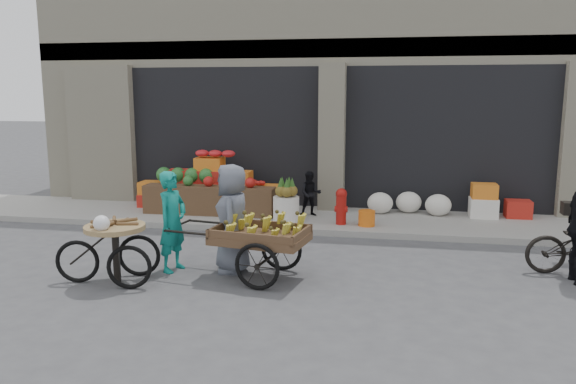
% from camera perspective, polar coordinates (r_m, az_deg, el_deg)
% --- Properties ---
extents(ground, '(80.00, 80.00, 0.00)m').
position_cam_1_polar(ground, '(7.74, 0.31, -10.03)').
color(ground, '#424244').
rests_on(ground, ground).
extents(sidewalk, '(18.00, 2.20, 0.12)m').
position_cam_1_polar(sidewalk, '(11.62, 3.92, -2.86)').
color(sidewalk, gray).
rests_on(sidewalk, ground).
extents(building, '(14.00, 6.45, 7.00)m').
position_cam_1_polar(building, '(15.26, 5.84, 12.71)').
color(building, beige).
rests_on(building, ground).
extents(fruit_display, '(3.10, 1.12, 1.24)m').
position_cam_1_polar(fruit_display, '(12.30, -7.46, 0.70)').
color(fruit_display, red).
rests_on(fruit_display, sidewalk).
extents(pineapple_bin, '(0.52, 0.52, 0.50)m').
position_cam_1_polar(pineapple_bin, '(11.18, -0.18, -1.73)').
color(pineapple_bin, silver).
rests_on(pineapple_bin, sidewalk).
extents(fire_hydrant, '(0.22, 0.22, 0.71)m').
position_cam_1_polar(fire_hydrant, '(10.96, 5.43, -1.31)').
color(fire_hydrant, '#A5140F').
rests_on(fire_hydrant, sidewalk).
extents(orange_bucket, '(0.32, 0.32, 0.30)m').
position_cam_1_polar(orange_bucket, '(10.93, 8.00, -2.65)').
color(orange_bucket, orange).
rests_on(orange_bucket, sidewalk).
extents(right_bay_goods, '(3.35, 0.60, 0.70)m').
position_cam_1_polar(right_bay_goods, '(12.14, 16.63, -1.03)').
color(right_bay_goods, silver).
rests_on(right_bay_goods, sidewalk).
extents(seated_person, '(0.51, 0.43, 0.93)m').
position_cam_1_polar(seated_person, '(11.66, 2.30, -0.17)').
color(seated_person, black).
rests_on(seated_person, sidewalk).
extents(banana_cart, '(2.34, 1.25, 0.93)m').
position_cam_1_polar(banana_cart, '(8.08, -3.16, -4.15)').
color(banana_cart, brown).
rests_on(banana_cart, ground).
extents(vendor_woman, '(0.49, 0.63, 1.52)m').
position_cam_1_polar(vendor_woman, '(8.58, -11.65, -2.94)').
color(vendor_woman, '#107E73').
rests_on(vendor_woman, ground).
extents(tricycle_cart, '(1.46, 0.99, 0.95)m').
position_cam_1_polar(tricycle_cart, '(8.28, -17.16, -5.05)').
color(tricycle_cart, '#9E7F51').
rests_on(tricycle_cart, ground).
extents(vendor_grey, '(0.65, 0.87, 1.63)m').
position_cam_1_polar(vendor_grey, '(8.39, -5.69, -2.69)').
color(vendor_grey, slate).
rests_on(vendor_grey, ground).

